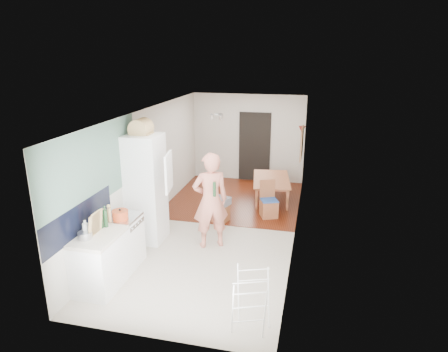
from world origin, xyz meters
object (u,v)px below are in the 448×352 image
at_px(person, 210,192).
at_px(stool, 221,213).
at_px(dining_chair, 269,200).
at_px(dining_table, 272,191).
at_px(drying_rack, 251,303).

relative_size(person, stool, 5.50).
bearing_deg(dining_chair, dining_table, 70.18).
xyz_separation_m(stool, drying_rack, (1.25, -3.43, 0.23)).
distance_m(dining_table, stool, 1.88).
height_order(person, stool, person).
height_order(person, dining_table, person).
bearing_deg(person, dining_table, -134.90).
height_order(dining_chair, stool, dining_chair).
bearing_deg(dining_chair, drying_rack, -109.01).
relative_size(person, dining_table, 1.63).
bearing_deg(drying_rack, dining_table, 73.65).
bearing_deg(dining_chair, person, -141.92).
distance_m(dining_table, drying_rack, 5.07).
bearing_deg(person, stool, -113.67).
height_order(dining_table, dining_chair, dining_chair).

